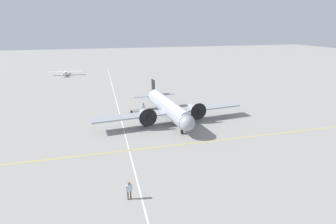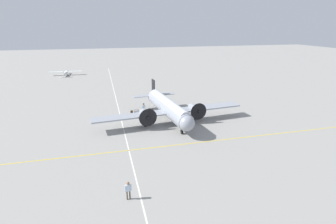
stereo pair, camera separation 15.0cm
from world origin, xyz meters
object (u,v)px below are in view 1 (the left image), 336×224
object	(u,v)px
baggage_cart	(138,112)
light_aircraft_distant	(65,73)
suitcase_near_door	(132,112)
crew_foreground	(129,189)
passenger_boarding	(144,107)
airliner_main	(169,108)

from	to	relation	value
baggage_cart	light_aircraft_distant	world-z (taller)	light_aircraft_distant
suitcase_near_door	light_aircraft_distant	xyz separation A→B (m)	(-15.95, 43.81, 0.54)
crew_foreground	baggage_cart	world-z (taller)	crew_foreground
passenger_boarding	suitcase_near_door	distance (m)	2.36
passenger_boarding	light_aircraft_distant	xyz separation A→B (m)	(-18.14, 43.99, -0.31)
baggage_cart	light_aircraft_distant	bearing A→B (deg)	-173.59
crew_foreground	passenger_boarding	xyz separation A→B (m)	(5.46, 24.60, 0.00)
crew_foreground	light_aircraft_distant	xyz separation A→B (m)	(-12.68, 68.58, -0.31)
airliner_main	crew_foreground	world-z (taller)	airliner_main
baggage_cart	light_aircraft_distant	size ratio (longest dim) A/B	0.18
crew_foreground	suitcase_near_door	bearing A→B (deg)	76.08
crew_foreground	suitcase_near_door	world-z (taller)	crew_foreground
suitcase_near_door	passenger_boarding	bearing A→B (deg)	-4.67
light_aircraft_distant	crew_foreground	bearing A→B (deg)	-167.32
airliner_main	crew_foreground	distance (m)	20.96
airliner_main	suitcase_near_door	distance (m)	8.29
passenger_boarding	suitcase_near_door	xyz separation A→B (m)	(-2.19, 0.18, -0.85)
passenger_boarding	light_aircraft_distant	distance (m)	47.58
crew_foreground	light_aircraft_distant	bearing A→B (deg)	94.08
suitcase_near_door	light_aircraft_distant	size ratio (longest dim) A/B	0.06
airliner_main	crew_foreground	size ratio (longest dim) A/B	13.62
crew_foreground	suitcase_near_door	xyz separation A→B (m)	(3.27, 24.78, -0.85)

